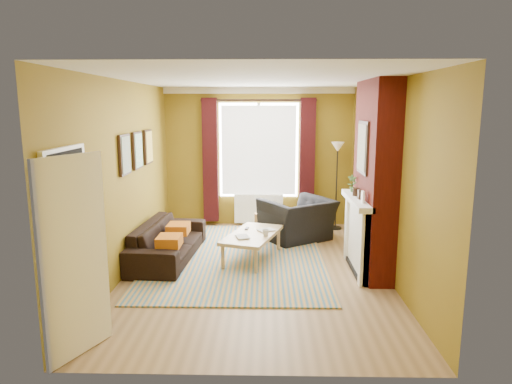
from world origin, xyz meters
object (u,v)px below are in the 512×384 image
(armchair, at_px, (297,220))
(wicker_stool, at_px, (262,223))
(floor_lamp, at_px, (337,161))
(coffee_table, at_px, (252,236))
(sofa, at_px, (168,241))

(armchair, distance_m, wicker_stool, 0.81)
(wicker_stool, distance_m, floor_lamp, 1.91)
(coffee_table, bearing_deg, sofa, -163.44)
(armchair, xyz_separation_m, coffee_table, (-0.79, -1.14, 0.01))
(wicker_stool, bearing_deg, floor_lamp, 13.27)
(armchair, relative_size, wicker_stool, 2.98)
(sofa, height_order, coffee_table, sofa)
(coffee_table, relative_size, wicker_stool, 3.70)
(floor_lamp, bearing_deg, sofa, -147.21)
(coffee_table, distance_m, floor_lamp, 2.71)
(coffee_table, relative_size, floor_lamp, 0.83)
(armchair, height_order, wicker_stool, armchair)
(wicker_stool, relative_size, floor_lamp, 0.23)
(armchair, bearing_deg, coffee_table, 21.17)
(armchair, bearing_deg, wicker_stool, -69.24)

